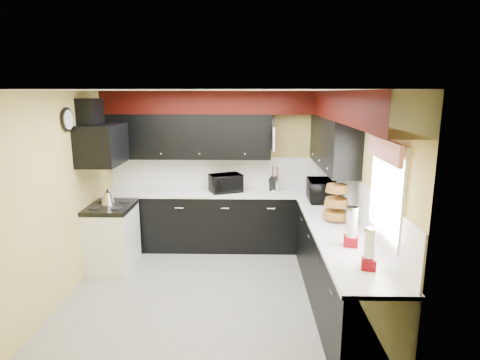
{
  "coord_description": "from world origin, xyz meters",
  "views": [
    {
      "loc": [
        0.45,
        -4.66,
        2.48
      ],
      "look_at": [
        0.34,
        0.63,
        1.32
      ],
      "focal_mm": 30.0,
      "sensor_mm": 36.0,
      "label": 1
    }
  ],
  "objects_px": {
    "kettle": "(108,198)",
    "knife_block": "(274,184)",
    "toaster_oven": "(226,183)",
    "microwave": "(322,190)",
    "utensil_crock": "(275,186)"
  },
  "relations": [
    {
      "from": "toaster_oven",
      "to": "knife_block",
      "type": "xyz_separation_m",
      "value": [
        0.75,
        0.05,
        -0.03
      ]
    },
    {
      "from": "toaster_oven",
      "to": "knife_block",
      "type": "bearing_deg",
      "value": -19.02
    },
    {
      "from": "toaster_oven",
      "to": "microwave",
      "type": "relative_size",
      "value": 0.87
    },
    {
      "from": "toaster_oven",
      "to": "kettle",
      "type": "height_order",
      "value": "toaster_oven"
    },
    {
      "from": "kettle",
      "to": "knife_block",
      "type": "bearing_deg",
      "value": 17.12
    },
    {
      "from": "knife_block",
      "to": "kettle",
      "type": "xyz_separation_m",
      "value": [
        -2.4,
        -0.74,
        -0.05
      ]
    },
    {
      "from": "toaster_oven",
      "to": "utensil_crock",
      "type": "relative_size",
      "value": 2.93
    },
    {
      "from": "utensil_crock",
      "to": "kettle",
      "type": "xyz_separation_m",
      "value": [
        -2.42,
        -0.75,
        -0.02
      ]
    },
    {
      "from": "knife_block",
      "to": "kettle",
      "type": "height_order",
      "value": "knife_block"
    },
    {
      "from": "microwave",
      "to": "kettle",
      "type": "xyz_separation_m",
      "value": [
        -3.06,
        -0.18,
        -0.09
      ]
    },
    {
      "from": "utensil_crock",
      "to": "toaster_oven",
      "type": "bearing_deg",
      "value": -174.87
    },
    {
      "from": "utensil_crock",
      "to": "kettle",
      "type": "distance_m",
      "value": 2.54
    },
    {
      "from": "knife_block",
      "to": "toaster_oven",
      "type": "bearing_deg",
      "value": -154.57
    },
    {
      "from": "utensil_crock",
      "to": "knife_block",
      "type": "height_order",
      "value": "knife_block"
    },
    {
      "from": "knife_block",
      "to": "kettle",
      "type": "distance_m",
      "value": 2.51
    }
  ]
}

